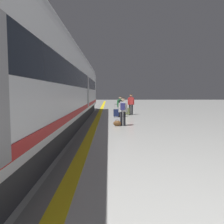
{
  "coord_description": "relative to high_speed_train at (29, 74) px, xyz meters",
  "views": [
    {
      "loc": [
        -0.27,
        1.13,
        1.85
      ],
      "look_at": [
        -0.18,
        7.37,
        1.33
      ],
      "focal_mm": 37.14,
      "sensor_mm": 36.0,
      "label": 1
    }
  ],
  "objects": [
    {
      "name": "safety_line_strip",
      "position": [
        2.01,
        0.57,
        -2.5
      ],
      "size": [
        0.36,
        80.0,
        0.01
      ],
      "primitive_type": "cube",
      "color": "yellow",
      "rests_on": "ground"
    },
    {
      "name": "tactile_edge_band",
      "position": [
        1.73,
        0.57,
        -2.5
      ],
      "size": [
        0.52,
        80.0,
        0.01
      ],
      "primitive_type": "cube",
      "color": "slate",
      "rests_on": "ground"
    },
    {
      "name": "high_speed_train",
      "position": [
        0.0,
        0.0,
        0.0
      ],
      "size": [
        2.94,
        36.53,
        4.97
      ],
      "color": "#38383D",
      "rests_on": "ground"
    },
    {
      "name": "passenger_near",
      "position": [
        3.61,
        4.46,
        -1.56
      ],
      "size": [
        0.49,
        0.34,
        1.59
      ],
      "color": "black",
      "rests_on": "ground"
    },
    {
      "name": "duffel_bag_near",
      "position": [
        3.29,
        4.37,
        -2.35
      ],
      "size": [
        0.44,
        0.26,
        0.36
      ],
      "color": "brown",
      "rests_on": "ground"
    },
    {
      "name": "passenger_mid",
      "position": [
        3.7,
        9.24,
        -1.57
      ],
      "size": [
        0.49,
        0.31,
        1.57
      ],
      "color": "black",
      "rests_on": "ground"
    },
    {
      "name": "suitcase_mid",
      "position": [
        3.38,
        9.01,
        -2.18
      ],
      "size": [
        0.4,
        0.27,
        0.99
      ],
      "color": "#19234C",
      "rests_on": "ground"
    },
    {
      "name": "passenger_far",
      "position": [
        4.67,
        10.85,
        -1.5
      ],
      "size": [
        0.54,
        0.23,
        1.73
      ],
      "color": "black",
      "rests_on": "ground"
    },
    {
      "name": "suitcase_far",
      "position": [
        4.36,
        10.61,
        -2.18
      ],
      "size": [
        0.41,
        0.29,
        0.59
      ],
      "color": "#596038",
      "rests_on": "ground"
    }
  ]
}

